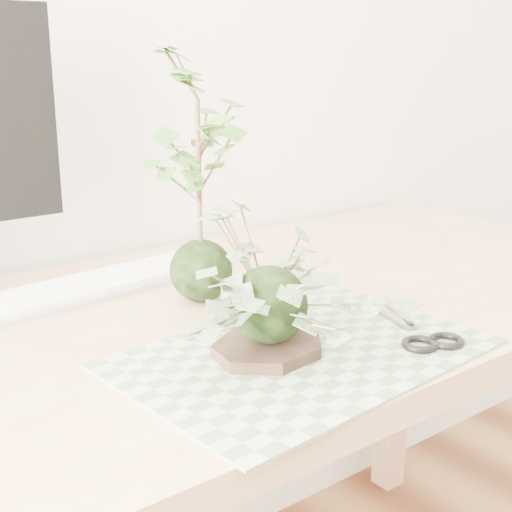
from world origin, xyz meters
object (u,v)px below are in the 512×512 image
at_px(desk, 216,365).
at_px(keyboard, 106,283).
at_px(ivy_kokedama, 269,269).
at_px(maple_kokedama, 198,115).

height_order(desk, keyboard, keyboard).
bearing_deg(ivy_kokedama, desk, 76.90).
xyz_separation_m(ivy_kokedama, keyboard, (-0.04, 0.36, -0.10)).
distance_m(ivy_kokedama, keyboard, 0.38).
bearing_deg(maple_kokedama, keyboard, 120.61).
bearing_deg(ivy_kokedama, maple_kokedama, 77.81).
relative_size(desk, ivy_kokedama, 5.55).
xyz_separation_m(desk, ivy_kokedama, (-0.04, -0.18, 0.20)).
bearing_deg(desk, maple_kokedama, 81.50).
bearing_deg(keyboard, maple_kokedama, -64.86).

